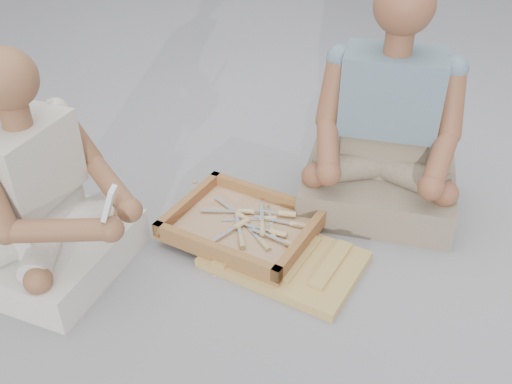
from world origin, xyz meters
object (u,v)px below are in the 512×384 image
(tool_tray, at_px, (243,225))
(craftsman, at_px, (46,204))
(carved_panel, at_px, (284,259))
(companion, at_px, (385,139))

(tool_tray, bearing_deg, craftsman, -147.83)
(carved_panel, bearing_deg, companion, 60.99)
(companion, bearing_deg, tool_tray, 36.62)
(carved_panel, height_order, companion, companion)
(carved_panel, xyz_separation_m, craftsman, (-0.79, -0.27, 0.27))
(craftsman, xyz_separation_m, companion, (1.07, 0.77, 0.03))
(tool_tray, bearing_deg, carved_panel, -26.57)
(tool_tray, bearing_deg, companion, 39.89)
(carved_panel, bearing_deg, tool_tray, 153.43)
(tool_tray, height_order, companion, companion)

